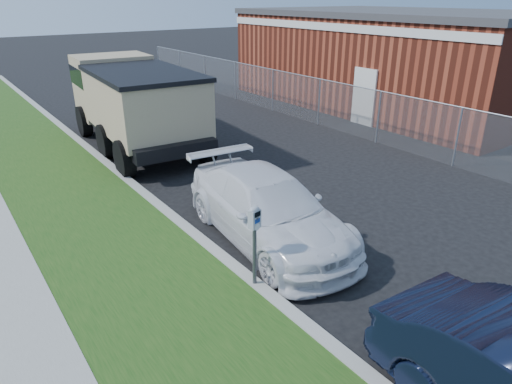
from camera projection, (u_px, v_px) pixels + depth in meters
ground at (335, 234)px, 9.97m from camera, size 120.00×120.00×0.00m
streetside at (42, 273)px, 8.45m from camera, size 6.12×50.00×0.15m
chainlink_fence at (320, 93)px, 17.90m from camera, size 0.06×30.06×30.00m
brick_building at (399, 57)px, 21.52m from camera, size 9.20×14.20×4.17m
parking_meter at (255, 229)px, 7.60m from camera, size 0.23×0.17×1.49m
white_wagon at (267, 208)px, 9.53m from camera, size 2.45×5.01×1.40m
dump_truck at (133, 99)px, 15.31m from camera, size 3.30×7.32×2.80m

